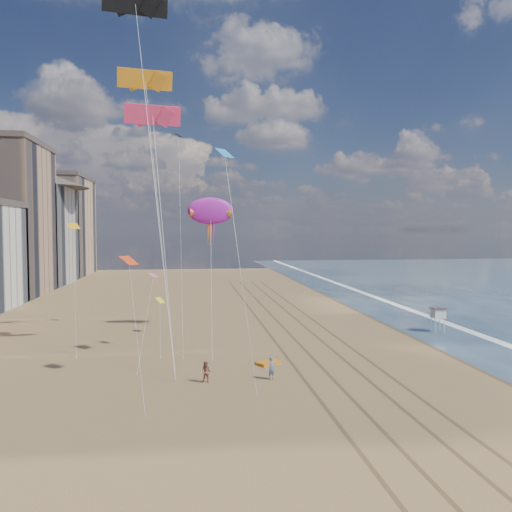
{
  "coord_description": "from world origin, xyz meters",
  "views": [
    {
      "loc": [
        -10.46,
        -27.25,
        12.32
      ],
      "look_at": [
        -3.37,
        26.0,
        9.5
      ],
      "focal_mm": 35.0,
      "sensor_mm": 36.0,
      "label": 1
    }
  ],
  "objects_px": {
    "show_kite": "(210,211)",
    "kite_flyer_a": "(272,368)",
    "kite_flyer_b": "(206,372)",
    "grounded_kite": "(268,363)",
    "lifeguard_stand": "(438,313)"
  },
  "relations": [
    {
      "from": "show_kite",
      "to": "kite_flyer_a",
      "type": "xyz_separation_m",
      "value": [
        4.1,
        -20.8,
        -13.62
      ]
    },
    {
      "from": "show_kite",
      "to": "kite_flyer_b",
      "type": "relative_size",
      "value": 11.37
    },
    {
      "from": "grounded_kite",
      "to": "show_kite",
      "type": "relative_size",
      "value": 0.11
    },
    {
      "from": "lifeguard_stand",
      "to": "grounded_kite",
      "type": "xyz_separation_m",
      "value": [
        -22.59,
        -11.63,
        -2.15
      ]
    },
    {
      "from": "lifeguard_stand",
      "to": "kite_flyer_b",
      "type": "height_order",
      "value": "lifeguard_stand"
    },
    {
      "from": "show_kite",
      "to": "kite_flyer_b",
      "type": "height_order",
      "value": "show_kite"
    },
    {
      "from": "grounded_kite",
      "to": "kite_flyer_a",
      "type": "relative_size",
      "value": 1.14
    },
    {
      "from": "kite_flyer_a",
      "to": "kite_flyer_b",
      "type": "relative_size",
      "value": 1.08
    },
    {
      "from": "show_kite",
      "to": "kite_flyer_b",
      "type": "bearing_deg",
      "value": -93.49
    },
    {
      "from": "lifeguard_stand",
      "to": "kite_flyer_a",
      "type": "xyz_separation_m",
      "value": [
        -23.05,
        -16.34,
        -1.32
      ]
    },
    {
      "from": "lifeguard_stand",
      "to": "grounded_kite",
      "type": "relative_size",
      "value": 1.36
    },
    {
      "from": "grounded_kite",
      "to": "show_kite",
      "type": "xyz_separation_m",
      "value": [
        -4.56,
        16.09,
        14.45
      ]
    },
    {
      "from": "show_kite",
      "to": "kite_flyer_b",
      "type": "xyz_separation_m",
      "value": [
        -1.28,
        -20.97,
        -13.69
      ]
    },
    {
      "from": "grounded_kite",
      "to": "kite_flyer_a",
      "type": "height_order",
      "value": "kite_flyer_a"
    },
    {
      "from": "grounded_kite",
      "to": "show_kite",
      "type": "bearing_deg",
      "value": 73.89
    }
  ]
}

